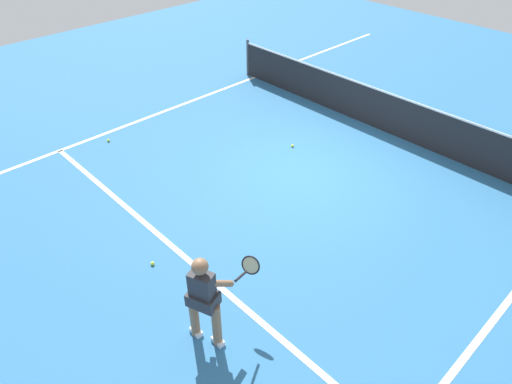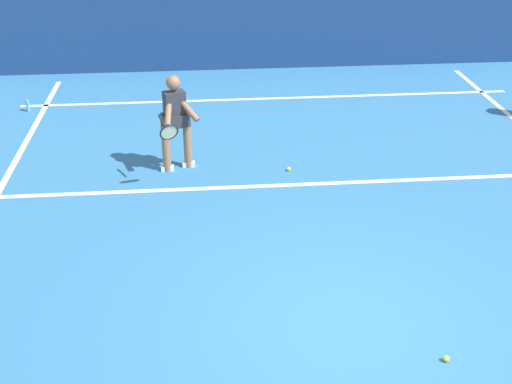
% 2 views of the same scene
% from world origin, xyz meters
% --- Properties ---
extents(ground_plane, '(25.52, 25.52, 0.00)m').
position_xyz_m(ground_plane, '(0.00, 0.00, 0.00)').
color(ground_plane, teal).
extents(service_line_marking, '(9.03, 0.10, 0.01)m').
position_xyz_m(service_line_marking, '(0.00, -3.39, 0.00)').
color(service_line_marking, white).
rests_on(service_line_marking, ground).
extents(sideline_left_marking, '(0.10, 17.63, 0.01)m').
position_xyz_m(sideline_left_marking, '(-4.52, 0.00, 0.00)').
color(sideline_left_marking, white).
rests_on(sideline_left_marking, ground).
extents(court_net, '(9.71, 0.08, 1.08)m').
position_xyz_m(court_net, '(0.00, 2.83, 0.51)').
color(court_net, '#4C4C51').
rests_on(court_net, ground).
extents(tennis_player, '(0.66, 1.10, 1.55)m').
position_xyz_m(tennis_player, '(1.83, -4.11, 0.85)').
color(tennis_player, '#8C6647').
rests_on(tennis_player, ground).
extents(tennis_ball_near, '(0.07, 0.07, 0.07)m').
position_xyz_m(tennis_ball_near, '(-4.11, -2.37, 0.03)').
color(tennis_ball_near, '#D1E533').
rests_on(tennis_ball_near, ground).
extents(tennis_ball_mid, '(0.07, 0.07, 0.07)m').
position_xyz_m(tennis_ball_mid, '(0.07, -3.89, 0.03)').
color(tennis_ball_mid, '#D1E533').
rests_on(tennis_ball_mid, ground).
extents(tennis_ball_far, '(0.07, 0.07, 0.07)m').
position_xyz_m(tennis_ball_far, '(-0.92, 0.63, 0.03)').
color(tennis_ball_far, '#D1E533').
rests_on(tennis_ball_far, ground).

